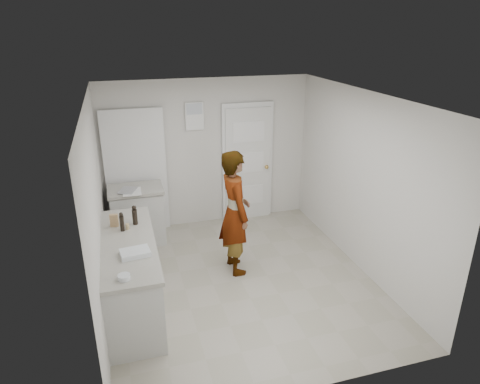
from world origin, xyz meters
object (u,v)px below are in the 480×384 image
object	(u,v)px
person	(235,213)
spice_jar	(127,226)
oil_cruet_b	(122,222)
cake_mix_box	(114,220)
oil_cruet_a	(135,215)
baking_dish	(135,253)
egg_bowl	(124,277)

from	to	relation	value
person	spice_jar	world-z (taller)	person
person	oil_cruet_b	world-z (taller)	person
cake_mix_box	oil_cruet_a	size ratio (longest dim) A/B	0.65
baking_dish	egg_bowl	bearing A→B (deg)	-106.49
person	egg_bowl	world-z (taller)	person
baking_dish	egg_bowl	distance (m)	0.48
person	egg_bowl	bearing A→B (deg)	127.76
person	oil_cruet_b	size ratio (longest dim) A/B	7.13
oil_cruet_b	egg_bowl	distance (m)	1.11
person	egg_bowl	size ratio (longest dim) A/B	13.86
spice_jar	baking_dish	xyz separation A→B (m)	(0.05, -0.67, -0.01)
person	baking_dish	bearing A→B (deg)	118.64
cake_mix_box	baking_dish	bearing A→B (deg)	-67.12
spice_jar	egg_bowl	world-z (taller)	spice_jar
spice_jar	oil_cruet_a	size ratio (longest dim) A/B	0.28
cake_mix_box	oil_cruet_a	xyz separation A→B (m)	(0.26, -0.01, 0.04)
oil_cruet_a	baking_dish	distance (m)	0.80
cake_mix_box	egg_bowl	distance (m)	1.26
cake_mix_box	spice_jar	xyz separation A→B (m)	(0.15, -0.12, -0.05)
oil_cruet_b	baking_dish	xyz separation A→B (m)	(0.11, -0.65, -0.09)
egg_bowl	baking_dish	bearing A→B (deg)	73.51
cake_mix_box	baking_dish	world-z (taller)	cake_mix_box
cake_mix_box	oil_cruet_b	bearing A→B (deg)	-50.13
person	oil_cruet_a	world-z (taller)	person
oil_cruet_b	egg_bowl	size ratio (longest dim) A/B	1.94
person	baking_dish	distance (m)	1.63
oil_cruet_b	baking_dish	bearing A→B (deg)	-80.28
oil_cruet_a	oil_cruet_b	size ratio (longest dim) A/B	1.04
person	oil_cruet_b	xyz separation A→B (m)	(-1.50, -0.21, 0.16)
baking_dish	oil_cruet_a	bearing A→B (deg)	86.20
oil_cruet_a	egg_bowl	size ratio (longest dim) A/B	2.01
person	oil_cruet_b	bearing A→B (deg)	94.96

